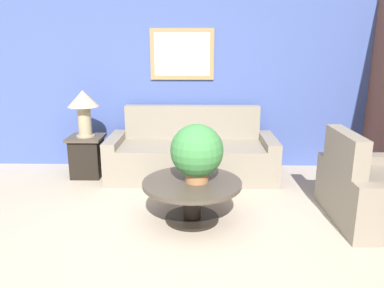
# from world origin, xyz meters

# --- Properties ---
(ground_plane) EXTENTS (20.00, 20.00, 0.00)m
(ground_plane) POSITION_xyz_m (0.00, 0.00, 0.00)
(ground_plane) COLOR tan
(wall_back) EXTENTS (7.01, 0.09, 2.60)m
(wall_back) POSITION_xyz_m (-0.00, 2.83, 1.31)
(wall_back) COLOR #42569E
(wall_back) RESTS_ON ground_plane
(couch_main) EXTENTS (2.30, 0.89, 0.96)m
(couch_main) POSITION_xyz_m (-0.05, 2.29, 0.31)
(couch_main) COLOR gray
(couch_main) RESTS_ON ground_plane
(armchair) EXTENTS (0.93, 1.15, 0.96)m
(armchair) POSITION_xyz_m (1.87, 0.97, 0.31)
(armchair) COLOR gray
(armchair) RESTS_ON ground_plane
(coffee_table) EXTENTS (1.04, 1.04, 0.43)m
(coffee_table) POSITION_xyz_m (-0.02, 0.94, 0.31)
(coffee_table) COLOR black
(coffee_table) RESTS_ON ground_plane
(side_table) EXTENTS (0.47, 0.47, 0.57)m
(side_table) POSITION_xyz_m (-1.52, 2.28, 0.29)
(side_table) COLOR black
(side_table) RESTS_ON ground_plane
(table_lamp) EXTENTS (0.42, 0.42, 0.64)m
(table_lamp) POSITION_xyz_m (-1.52, 2.28, 1.01)
(table_lamp) COLOR tan
(table_lamp) RESTS_ON side_table
(potted_plant_on_table) EXTENTS (0.55, 0.55, 0.61)m
(potted_plant_on_table) POSITION_xyz_m (0.03, 0.94, 0.75)
(potted_plant_on_table) COLOR #9E6B42
(potted_plant_on_table) RESTS_ON coffee_table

